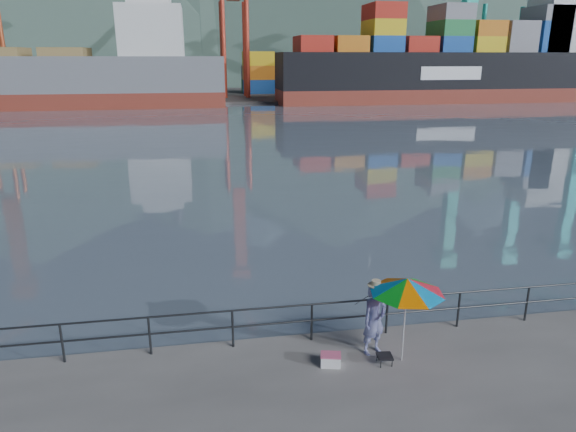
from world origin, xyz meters
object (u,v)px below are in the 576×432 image
object	(u,v)px
bulk_carrier	(41,78)
fisherman	(374,320)
container_ship	(449,63)
cooler_bag	(331,360)
beach_umbrella	(407,286)

from	to	relation	value
bulk_carrier	fisherman	bearing A→B (deg)	-69.74
fisherman	container_ship	xyz separation A→B (m)	(36.61, 71.04, 5.01)
cooler_bag	container_ship	xyz separation A→B (m)	(37.76, 71.42, 5.77)
bulk_carrier	cooler_bag	bearing A→B (deg)	-70.66
container_ship	cooler_bag	bearing A→B (deg)	-117.87
fisherman	beach_umbrella	size ratio (longest dim) A/B	0.83
beach_umbrella	container_ship	size ratio (longest dim) A/B	0.04
beach_umbrella	bulk_carrier	bearing A→B (deg)	110.55
fisherman	container_ship	size ratio (longest dim) A/B	0.03
beach_umbrella	fisherman	bearing A→B (deg)	141.98
container_ship	beach_umbrella	bearing A→B (deg)	-116.75
cooler_bag	bulk_carrier	distance (m)	75.86
beach_umbrella	cooler_bag	distance (m)	2.51
bulk_carrier	container_ship	world-z (taller)	container_ship
fisherman	beach_umbrella	distance (m)	1.29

